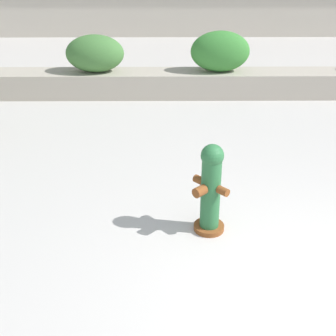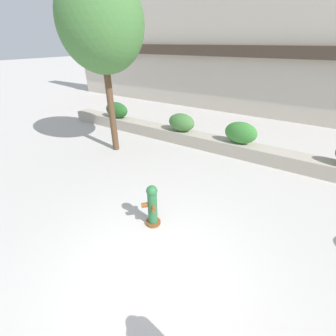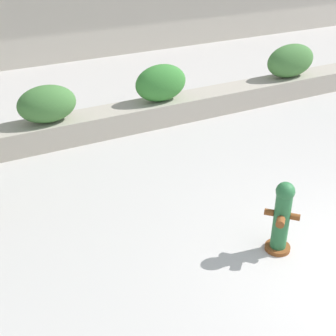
% 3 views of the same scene
% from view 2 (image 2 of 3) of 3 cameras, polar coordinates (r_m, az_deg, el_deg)
% --- Properties ---
extents(ground_plane, '(120.00, 120.00, 0.00)m').
position_cam_2_polar(ground_plane, '(4.61, -3.81, -26.87)').
color(ground_plane, '#BCB7B2').
extents(building_facade, '(30.00, 1.36, 8.00)m').
position_cam_2_polar(building_facade, '(14.08, 28.96, 27.06)').
color(building_facade, beige).
rests_on(building_facade, ground).
extents(planter_wall_low, '(18.00, 0.70, 0.50)m').
position_cam_2_polar(planter_wall_low, '(8.91, 19.06, 4.18)').
color(planter_wall_low, '#ADA393').
rests_on(planter_wall_low, ground).
extents(hedge_bush_0, '(1.27, 0.66, 0.74)m').
position_cam_2_polar(hedge_bush_0, '(11.68, -12.90, 14.19)').
color(hedge_bush_0, '#235B23').
rests_on(hedge_bush_0, planter_wall_low).
extents(hedge_bush_1, '(1.15, 0.70, 0.73)m').
position_cam_2_polar(hedge_bush_1, '(9.57, 3.45, 11.49)').
color(hedge_bush_1, '#427538').
rests_on(hedge_bush_1, planter_wall_low).
extents(hedge_bush_2, '(1.17, 0.60, 0.81)m').
position_cam_2_polar(hedge_bush_2, '(8.73, 17.99, 8.50)').
color(hedge_bush_2, '#387F33').
rests_on(hedge_bush_2, planter_wall_low).
extents(fire_hydrant, '(0.50, 0.50, 1.08)m').
position_cam_2_polar(fire_hydrant, '(5.22, -4.02, -9.42)').
color(fire_hydrant, brown).
rests_on(fire_hydrant, ground).
extents(street_tree, '(2.84, 2.56, 5.80)m').
position_cam_2_polar(street_tree, '(8.59, -16.71, 31.59)').
color(street_tree, brown).
rests_on(street_tree, ground).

